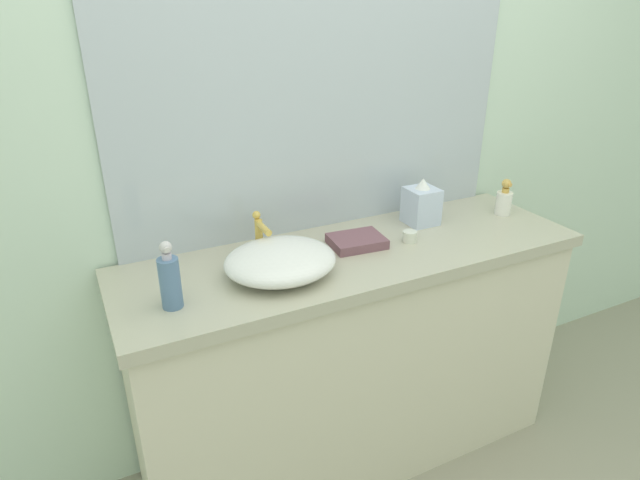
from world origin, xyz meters
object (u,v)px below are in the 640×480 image
Objects in this scene: tissue_box at (421,204)px; lotion_bottle at (170,280)px; sink_basin at (280,261)px; soap_dispenser at (504,200)px; candle_jar at (410,236)px; folded_hand_towel at (357,241)px.

lotion_bottle is at bearing -169.06° from tissue_box.
lotion_bottle is (-0.35, -0.04, 0.04)m from sink_basin.
soap_dispenser reaches higher than candle_jar.
lotion_bottle is 0.86m from candle_jar.
soap_dispenser reaches higher than folded_hand_towel.
lotion_bottle reaches higher than candle_jar.
sink_basin is 2.42× the size of soap_dispenser.
folded_hand_towel is (0.32, 0.08, -0.03)m from sink_basin.
lotion_bottle reaches higher than tissue_box.
sink_basin is 0.51m from candle_jar.
sink_basin is at bearing 6.90° from lotion_bottle.
tissue_box is at bearing 10.94° from lotion_bottle.
tissue_box is 0.97× the size of folded_hand_towel.
folded_hand_towel is at bearing 163.36° from candle_jar.
lotion_bottle is at bearing -174.90° from soap_dispenser.
folded_hand_towel is (-0.67, 0.00, -0.04)m from soap_dispenser.
lotion_bottle is (-1.34, -0.12, 0.03)m from soap_dispenser.
candle_jar is at bearing -173.81° from soap_dispenser.
lotion_bottle is 1.01m from tissue_box.
soap_dispenser is at bearing 5.10° from lotion_bottle.
lotion_bottle is at bearing -173.10° from sink_basin.
candle_jar is at bearing -16.64° from folded_hand_towel.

